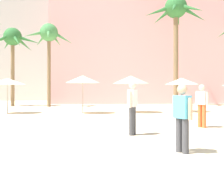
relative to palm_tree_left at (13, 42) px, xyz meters
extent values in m
plane|color=beige|center=(8.92, -19.93, -5.86)|extent=(120.00, 120.00, 0.00)
cube|color=pink|center=(15.43, 7.73, 3.58)|extent=(25.45, 9.61, 18.89)
cylinder|color=brown|center=(0.01, 0.00, -2.71)|extent=(0.34, 0.34, 6.31)
sphere|color=#2D6B33|center=(0.01, 0.00, 0.45)|extent=(1.62, 1.62, 1.62)
cone|color=#2D6B33|center=(1.46, -0.13, 0.13)|extent=(2.23, 0.54, 0.99)
cone|color=#2D6B33|center=(0.73, 1.18, -0.05)|extent=(1.41, 2.00, 1.32)
cone|color=#2D6B33|center=(-0.81, 1.16, 0.02)|extent=(1.54, 1.98, 1.19)
cone|color=#2D6B33|center=(-0.75, -1.16, -0.05)|extent=(1.46, 1.97, 1.32)
cone|color=#2D6B33|center=(0.72, -1.15, -0.12)|extent=(1.40, 1.94, 1.45)
cylinder|color=brown|center=(3.44, -0.98, -2.60)|extent=(0.31, 0.31, 6.53)
sphere|color=#428447|center=(3.44, -0.98, 0.66)|extent=(1.58, 1.58, 1.58)
cone|color=#428447|center=(4.66, -0.98, 0.18)|extent=(1.81, 0.36, 1.26)
cone|color=#428447|center=(3.90, 0.17, 0.22)|extent=(1.00, 1.84, 1.19)
cone|color=#428447|center=(2.61, -0.09, 0.19)|extent=(1.50, 1.57, 1.24)
cone|color=#428447|center=(2.32, -1.63, 0.37)|extent=(1.83, 1.25, 0.91)
cone|color=#428447|center=(3.61, -2.22, 0.26)|extent=(0.60, 1.89, 1.13)
cylinder|color=brown|center=(14.93, -0.36, -1.30)|extent=(0.44, 0.44, 9.12)
sphere|color=#2D6B33|center=(14.93, -0.36, 3.26)|extent=(2.04, 2.04, 2.04)
cone|color=#2D6B33|center=(16.55, -0.42, 2.62)|extent=(2.46, 0.55, 1.65)
cone|color=#2D6B33|center=(15.57, 1.17, 2.70)|extent=(1.38, 2.47, 1.52)
cone|color=#2D6B33|center=(14.00, 1.05, 2.76)|extent=(1.77, 2.35, 1.40)
cone|color=#2D6B33|center=(13.23, -0.47, 2.81)|extent=(2.57, 0.62, 1.32)
cone|color=#2D6B33|center=(14.31, -1.91, 2.73)|extent=(1.35, 2.50, 1.47)
cone|color=#2D6B33|center=(15.90, -1.74, 2.77)|extent=(1.82, 2.33, 1.38)
cylinder|color=gray|center=(6.78, -7.94, -4.66)|extent=(0.06, 0.06, 2.40)
cone|color=beige|center=(6.78, -7.94, -3.70)|extent=(2.18, 2.18, 0.47)
cylinder|color=gray|center=(2.04, -7.76, -4.76)|extent=(0.06, 0.06, 2.22)
cone|color=white|center=(2.04, -7.76, -3.84)|extent=(2.23, 2.23, 0.39)
cylinder|color=gray|center=(9.89, -7.47, -4.66)|extent=(0.06, 0.06, 2.41)
cone|color=beige|center=(9.89, -7.47, -3.71)|extent=(2.37, 2.37, 0.52)
cylinder|color=gray|center=(13.40, -7.06, -4.72)|extent=(0.06, 0.06, 2.29)
cone|color=white|center=(13.40, -7.06, -3.79)|extent=(2.21, 2.21, 0.44)
cylinder|color=#3D3D42|center=(9.67, -18.95, -5.45)|extent=(0.22, 0.22, 0.82)
cylinder|color=#3D3D42|center=(9.76, -19.13, -5.45)|extent=(0.22, 0.22, 0.82)
cube|color=#4CB2DB|center=(9.72, -19.04, -4.78)|extent=(0.39, 0.46, 0.54)
sphere|color=tan|center=(9.72, -19.04, -4.37)|extent=(0.33, 0.33, 0.24)
cylinder|color=tan|center=(9.60, -18.82, -4.81)|extent=(0.14, 0.14, 0.51)
cylinder|color=tan|center=(9.84, -19.26, -4.81)|extent=(0.14, 0.14, 0.51)
cylinder|color=#3D3D42|center=(8.91, -16.34, -5.40)|extent=(0.22, 0.22, 0.93)
cylinder|color=#3D3D42|center=(8.82, -16.52, -5.40)|extent=(0.22, 0.22, 0.93)
cube|color=white|center=(8.86, -16.43, -4.65)|extent=(0.38, 0.46, 0.56)
sphere|color=beige|center=(8.86, -16.43, -4.23)|extent=(0.32, 0.32, 0.24)
cylinder|color=beige|center=(8.98, -16.21, -4.68)|extent=(0.13, 0.13, 0.53)
cylinder|color=beige|center=(8.75, -16.65, -4.68)|extent=(0.13, 0.13, 0.53)
cylinder|color=orange|center=(11.88, -14.87, -5.41)|extent=(0.22, 0.22, 0.91)
cylinder|color=orange|center=(11.78, -14.70, -5.41)|extent=(0.22, 0.22, 0.91)
cube|color=white|center=(11.83, -14.78, -4.69)|extent=(0.40, 0.46, 0.53)
sphere|color=beige|center=(11.83, -14.78, -4.28)|extent=(0.33, 0.33, 0.24)
cylinder|color=beige|center=(11.96, -15.00, -4.73)|extent=(0.14, 0.14, 0.50)
cylinder|color=beige|center=(11.70, -14.57, -4.73)|extent=(0.14, 0.14, 0.50)
camera|label=1|loc=(7.72, -25.47, -4.37)|focal=44.30mm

